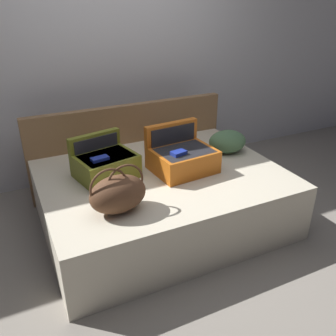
{
  "coord_description": "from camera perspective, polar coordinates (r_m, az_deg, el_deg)",
  "views": [
    {
      "loc": [
        -1.15,
        -2.1,
        1.89
      ],
      "look_at": [
        0.0,
        0.29,
        0.6
      ],
      "focal_mm": 38.72,
      "sensor_mm": 36.0,
      "label": 1
    }
  ],
  "objects": [
    {
      "name": "ground_plane",
      "position": [
        3.05,
        2.38,
        -12.27
      ],
      "size": [
        12.0,
        12.0,
        0.0
      ],
      "primitive_type": "plane",
      "color": "gray"
    },
    {
      "name": "hard_case_large",
      "position": [
        3.1,
        2.21,
        1.79
      ],
      "size": [
        0.54,
        0.48,
        0.38
      ],
      "rotation": [
        0.0,
        0.0,
        0.09
      ],
      "color": "#D16619",
      "rests_on": "bed"
    },
    {
      "name": "hard_case_medium",
      "position": [
        3.03,
        -9.87,
        0.73
      ],
      "size": [
        0.53,
        0.48,
        0.33
      ],
      "rotation": [
        0.0,
        0.0,
        0.21
      ],
      "color": "olive",
      "rests_on": "bed"
    },
    {
      "name": "back_wall",
      "position": [
        3.97,
        -8.97,
        17.19
      ],
      "size": [
        8.0,
        0.1,
        2.6
      ],
      "primitive_type": "cube",
      "color": "silver",
      "rests_on": "ground"
    },
    {
      "name": "headboard",
      "position": [
        3.78,
        -6.02,
        3.4
      ],
      "size": [
        2.05,
        0.08,
        0.89
      ],
      "primitive_type": "cube",
      "color": "olive",
      "rests_on": "ground"
    },
    {
      "name": "duffel_bag",
      "position": [
        2.53,
        -7.89,
        -3.98
      ],
      "size": [
        0.44,
        0.32,
        0.34
      ],
      "rotation": [
        0.0,
        0.0,
        0.11
      ],
      "color": "brown",
      "rests_on": "bed"
    },
    {
      "name": "pillow_center_head",
      "position": [
        3.62,
        0.31,
        5.12
      ],
      "size": [
        0.46,
        0.3,
        0.2
      ],
      "primitive_type": "ellipsoid",
      "rotation": [
        0.0,
        0.0,
        -0.04
      ],
      "color": "white",
      "rests_on": "bed"
    },
    {
      "name": "bed",
      "position": [
        3.21,
        -0.89,
        -4.78
      ],
      "size": [
        2.01,
        1.52,
        0.5
      ],
      "primitive_type": "cube",
      "color": "beige",
      "rests_on": "ground"
    },
    {
      "name": "pillow_near_headboard",
      "position": [
        3.5,
        9.33,
        4.12
      ],
      "size": [
        0.4,
        0.33,
        0.22
      ],
      "primitive_type": "ellipsoid",
      "rotation": [
        0.0,
        0.0,
        -0.15
      ],
      "color": "#4C724C",
      "rests_on": "bed"
    }
  ]
}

